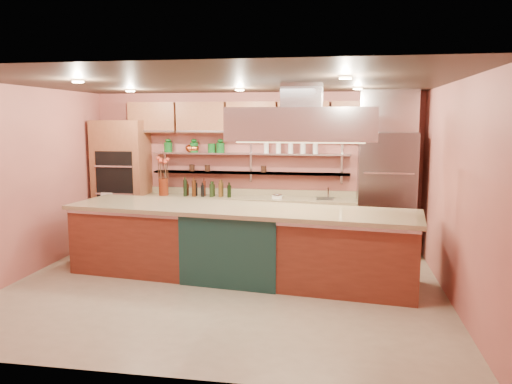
% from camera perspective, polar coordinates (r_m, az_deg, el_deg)
% --- Properties ---
extents(floor, '(6.00, 5.00, 0.02)m').
position_cam_1_polar(floor, '(7.11, -3.72, -10.82)').
color(floor, tan).
rests_on(floor, ground).
extents(ceiling, '(6.00, 5.00, 0.02)m').
position_cam_1_polar(ceiling, '(6.74, -3.95, 12.40)').
color(ceiling, black).
rests_on(ceiling, wall_back).
extents(wall_back, '(6.00, 0.04, 2.80)m').
position_cam_1_polar(wall_back, '(9.21, -0.24, 2.59)').
color(wall_back, '#AF5E52').
rests_on(wall_back, floor).
extents(wall_front, '(6.00, 0.04, 2.80)m').
position_cam_1_polar(wall_front, '(4.42, -11.34, -3.82)').
color(wall_front, '#AF5E52').
rests_on(wall_front, floor).
extents(wall_left, '(0.04, 5.00, 2.80)m').
position_cam_1_polar(wall_left, '(8.02, -25.18, 0.95)').
color(wall_left, '#AF5E52').
rests_on(wall_left, floor).
extents(wall_right, '(0.04, 5.00, 2.80)m').
position_cam_1_polar(wall_right, '(6.75, 21.78, -0.09)').
color(wall_right, '#AF5E52').
rests_on(wall_right, floor).
extents(oven_stack, '(0.95, 0.64, 2.30)m').
position_cam_1_polar(oven_stack, '(9.66, -15.04, 1.08)').
color(oven_stack, brown).
rests_on(oven_stack, floor).
extents(refrigerator, '(0.95, 0.72, 2.10)m').
position_cam_1_polar(refrigerator, '(8.80, 14.61, -0.24)').
color(refrigerator, slate).
rests_on(refrigerator, floor).
extents(back_counter, '(3.84, 0.64, 0.93)m').
position_cam_1_polar(back_counter, '(9.07, -0.87, -3.48)').
color(back_counter, '#9E7B5F').
rests_on(back_counter, floor).
extents(wall_shelf_lower, '(3.60, 0.26, 0.03)m').
position_cam_1_polar(wall_shelf_lower, '(9.10, -0.69, 2.20)').
color(wall_shelf_lower, silver).
rests_on(wall_shelf_lower, wall_back).
extents(wall_shelf_upper, '(3.60, 0.26, 0.03)m').
position_cam_1_polar(wall_shelf_upper, '(9.07, -0.69, 4.40)').
color(wall_shelf_upper, silver).
rests_on(wall_shelf_upper, wall_back).
extents(upper_cabinets, '(4.60, 0.36, 0.55)m').
position_cam_1_polar(upper_cabinets, '(8.99, -0.44, 8.51)').
color(upper_cabinets, brown).
rests_on(upper_cabinets, wall_back).
extents(range_hood, '(2.00, 1.00, 0.45)m').
position_cam_1_polar(range_hood, '(7.00, 5.27, 7.72)').
color(range_hood, silver).
rests_on(range_hood, ceiling).
extents(ceiling_downlights, '(4.00, 2.80, 0.02)m').
position_cam_1_polar(ceiling_downlights, '(6.93, -3.55, 12.04)').
color(ceiling_downlights, '#FFE5A5').
rests_on(ceiling_downlights, ceiling).
extents(island, '(5.13, 1.69, 1.05)m').
position_cam_1_polar(island, '(7.35, -1.96, -5.81)').
color(island, maroon).
rests_on(island, floor).
extents(flower_vase, '(0.23, 0.23, 0.31)m').
position_cam_1_polar(flower_vase, '(9.33, -10.52, 0.58)').
color(flower_vase, maroon).
rests_on(flower_vase, back_counter).
extents(oil_bottle_cluster, '(0.97, 0.38, 0.30)m').
position_cam_1_polar(oil_bottle_cluster, '(9.08, -5.54, 0.44)').
color(oil_bottle_cluster, black).
rests_on(oil_bottle_cluster, back_counter).
extents(kitchen_scale, '(0.20, 0.16, 0.10)m').
position_cam_1_polar(kitchen_scale, '(8.85, 2.45, -0.39)').
color(kitchen_scale, silver).
rests_on(kitchen_scale, back_counter).
extents(bar_faucet, '(0.03, 0.03, 0.20)m').
position_cam_1_polar(bar_faucet, '(8.88, 8.25, -0.10)').
color(bar_faucet, silver).
rests_on(bar_faucet, back_counter).
extents(copper_kettle, '(0.21, 0.21, 0.14)m').
position_cam_1_polar(copper_kettle, '(9.33, -7.53, 4.97)').
color(copper_kettle, '#CD5E2F').
rests_on(copper_kettle, wall_shelf_upper).
extents(green_canister, '(0.15, 0.15, 0.16)m').
position_cam_1_polar(green_canister, '(9.22, -5.09, 5.03)').
color(green_canister, '#104E19').
rests_on(green_canister, wall_shelf_upper).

